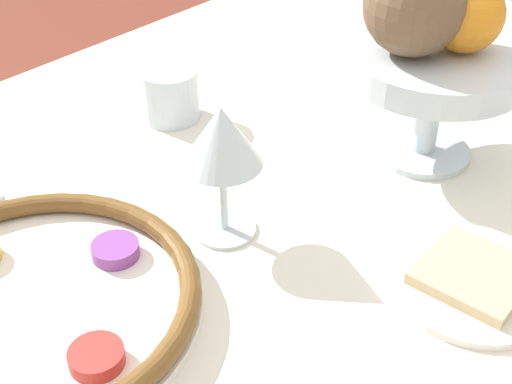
# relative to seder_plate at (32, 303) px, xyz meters

# --- Properties ---
(seder_plate) EXTENTS (0.30, 0.30, 0.03)m
(seder_plate) POSITION_rel_seder_plate_xyz_m (0.00, 0.00, 0.00)
(seder_plate) COLOR silver
(seder_plate) RESTS_ON dining_table
(wine_glass) EXTENTS (0.08, 0.08, 0.14)m
(wine_glass) POSITION_rel_seder_plate_xyz_m (0.20, -0.04, 0.09)
(wine_glass) COLOR silver
(wine_glass) RESTS_ON dining_table
(fruit_stand) EXTENTS (0.20, 0.20, 0.13)m
(fruit_stand) POSITION_rel_seder_plate_xyz_m (0.46, -0.11, 0.09)
(fruit_stand) COLOR silver
(fruit_stand) RESTS_ON dining_table
(orange_fruit) EXTENTS (0.08, 0.08, 0.08)m
(orange_fruit) POSITION_rel_seder_plate_xyz_m (0.48, -0.13, 0.16)
(orange_fruit) COLOR orange
(orange_fruit) RESTS_ON fruit_stand
(coconut) EXTENTS (0.11, 0.11, 0.11)m
(coconut) POSITION_rel_seder_plate_xyz_m (0.43, -0.09, 0.17)
(coconut) COLOR brown
(coconut) RESTS_ON fruit_stand
(bread_plate) EXTENTS (0.16, 0.16, 0.02)m
(bread_plate) POSITION_rel_seder_plate_xyz_m (0.30, -0.27, -0.01)
(bread_plate) COLOR silver
(bread_plate) RESTS_ON dining_table
(cup_near) EXTENTS (0.07, 0.07, 0.07)m
(cup_near) POSITION_rel_seder_plate_xyz_m (0.32, 0.17, 0.02)
(cup_near) COLOR silver
(cup_near) RESTS_ON dining_table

